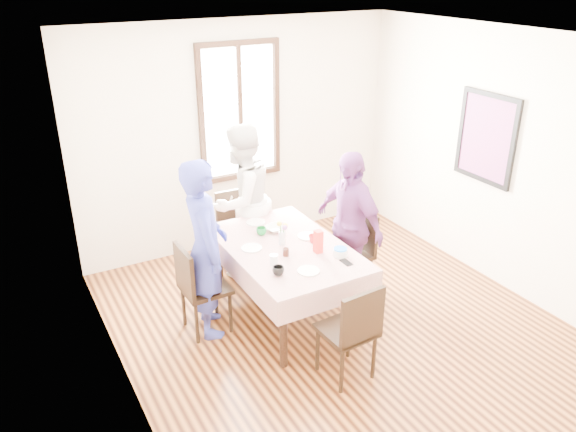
% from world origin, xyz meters
% --- Properties ---
extents(ground, '(4.50, 4.50, 0.00)m').
position_xyz_m(ground, '(0.00, 0.00, 0.00)').
color(ground, black).
rests_on(ground, ground).
extents(back_wall, '(4.00, 0.00, 4.00)m').
position_xyz_m(back_wall, '(0.00, 2.25, 1.35)').
color(back_wall, beige).
rests_on(back_wall, ground).
extents(right_wall, '(0.00, 4.50, 4.50)m').
position_xyz_m(right_wall, '(2.00, 0.00, 1.35)').
color(right_wall, beige).
rests_on(right_wall, ground).
extents(window_frame, '(1.02, 0.06, 1.62)m').
position_xyz_m(window_frame, '(0.00, 2.23, 1.65)').
color(window_frame, black).
rests_on(window_frame, back_wall).
extents(window_pane, '(0.90, 0.02, 1.50)m').
position_xyz_m(window_pane, '(0.00, 2.24, 1.65)').
color(window_pane, white).
rests_on(window_pane, back_wall).
extents(art_poster, '(0.04, 0.76, 0.96)m').
position_xyz_m(art_poster, '(1.98, 0.30, 1.55)').
color(art_poster, red).
rests_on(art_poster, right_wall).
extents(dining_table, '(0.94, 1.53, 0.75)m').
position_xyz_m(dining_table, '(-0.35, 0.49, 0.38)').
color(dining_table, black).
rests_on(dining_table, ground).
extents(tablecloth, '(1.06, 1.65, 0.01)m').
position_xyz_m(tablecloth, '(-0.35, 0.49, 0.76)').
color(tablecloth, '#550709').
rests_on(tablecloth, dining_table).
extents(chair_left, '(0.43, 0.43, 0.91)m').
position_xyz_m(chair_left, '(-1.13, 0.63, 0.46)').
color(chair_left, black).
rests_on(chair_left, ground).
extents(chair_right, '(0.43, 0.43, 0.91)m').
position_xyz_m(chair_right, '(0.43, 0.54, 0.46)').
color(chair_right, black).
rests_on(chair_right, ground).
extents(chair_far, '(0.44, 0.44, 0.91)m').
position_xyz_m(chair_far, '(-0.35, 1.55, 0.46)').
color(chair_far, black).
rests_on(chair_far, ground).
extents(chair_near, '(0.44, 0.44, 0.91)m').
position_xyz_m(chair_near, '(-0.35, -0.57, 0.46)').
color(chair_near, black).
rests_on(chair_near, ground).
extents(person_left, '(0.54, 0.70, 1.72)m').
position_xyz_m(person_left, '(-1.11, 0.63, 0.86)').
color(person_left, navy).
rests_on(person_left, ground).
extents(person_far, '(1.03, 0.94, 1.73)m').
position_xyz_m(person_far, '(-0.35, 1.53, 0.86)').
color(person_far, white).
rests_on(person_far, ground).
extents(person_right, '(0.50, 0.97, 1.58)m').
position_xyz_m(person_right, '(0.41, 0.54, 0.79)').
color(person_right, '#6D3474').
rests_on(person_right, ground).
extents(mug_black, '(0.11, 0.11, 0.08)m').
position_xyz_m(mug_black, '(-0.67, 0.04, 0.80)').
color(mug_black, black).
rests_on(mug_black, tablecloth).
extents(mug_flag, '(0.10, 0.10, 0.08)m').
position_xyz_m(mug_flag, '(-0.08, 0.43, 0.80)').
color(mug_flag, red).
rests_on(mug_flag, tablecloth).
extents(mug_green, '(0.10, 0.10, 0.08)m').
position_xyz_m(mug_green, '(-0.44, 0.82, 0.80)').
color(mug_green, '#0C7226').
rests_on(mug_green, tablecloth).
extents(serving_bowl, '(0.22, 0.22, 0.05)m').
position_xyz_m(serving_bowl, '(-0.28, 0.84, 0.79)').
color(serving_bowl, white).
rests_on(serving_bowl, tablecloth).
extents(juice_carton, '(0.07, 0.07, 0.22)m').
position_xyz_m(juice_carton, '(-0.14, 0.23, 0.87)').
color(juice_carton, red).
rests_on(juice_carton, tablecloth).
extents(butter_tub, '(0.13, 0.13, 0.07)m').
position_xyz_m(butter_tub, '(0.00, 0.07, 0.80)').
color(butter_tub, white).
rests_on(butter_tub, tablecloth).
extents(jam_jar, '(0.05, 0.05, 0.08)m').
position_xyz_m(jam_jar, '(-0.44, 0.32, 0.80)').
color(jam_jar, black).
rests_on(jam_jar, tablecloth).
extents(drinking_glass, '(0.07, 0.07, 0.10)m').
position_xyz_m(drinking_glass, '(-0.62, 0.22, 0.81)').
color(drinking_glass, silver).
rests_on(drinking_glass, tablecloth).
extents(smartphone, '(0.07, 0.13, 0.01)m').
position_xyz_m(smartphone, '(-0.03, -0.06, 0.77)').
color(smartphone, black).
rests_on(smartphone, tablecloth).
extents(flower_vase, '(0.06, 0.06, 0.13)m').
position_xyz_m(flower_vase, '(-0.36, 0.55, 0.83)').
color(flower_vase, silver).
rests_on(flower_vase, tablecloth).
extents(plate_left, '(0.20, 0.20, 0.01)m').
position_xyz_m(plate_left, '(-0.66, 0.60, 0.77)').
color(plate_left, white).
rests_on(plate_left, tablecloth).
extents(plate_right, '(0.20, 0.20, 0.01)m').
position_xyz_m(plate_right, '(-0.06, 0.56, 0.77)').
color(plate_right, white).
rests_on(plate_right, tablecloth).
extents(plate_far, '(0.20, 0.20, 0.01)m').
position_xyz_m(plate_far, '(-0.36, 1.11, 0.77)').
color(plate_far, white).
rests_on(plate_far, tablecloth).
extents(plate_near, '(0.20, 0.20, 0.01)m').
position_xyz_m(plate_near, '(-0.41, -0.03, 0.77)').
color(plate_near, white).
rests_on(plate_near, tablecloth).
extents(butter_lid, '(0.12, 0.12, 0.01)m').
position_xyz_m(butter_lid, '(0.00, 0.07, 0.84)').
color(butter_lid, blue).
rests_on(butter_lid, butter_tub).
extents(flower_bunch, '(0.09, 0.09, 0.10)m').
position_xyz_m(flower_bunch, '(-0.36, 0.55, 0.94)').
color(flower_bunch, yellow).
rests_on(flower_bunch, flower_vase).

